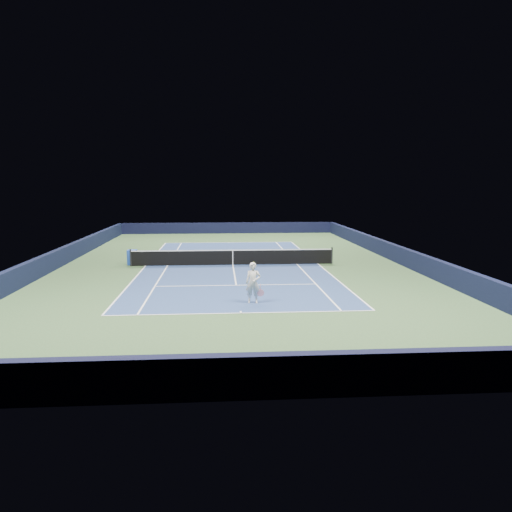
{
  "coord_description": "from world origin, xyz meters",
  "views": [
    {
      "loc": [
        -0.83,
        -31.35,
        5.22
      ],
      "look_at": [
        1.26,
        -3.0,
        1.0
      ],
      "focal_mm": 35.0,
      "sensor_mm": 36.0,
      "label": 1
    }
  ],
  "objects": [
    {
      "name": "sideline_doubles_right",
      "position": [
        5.49,
        0.0,
        0.01
      ],
      "size": [
        0.08,
        23.77,
        0.0
      ],
      "primitive_type": "cube",
      "color": "white",
      "rests_on": "ground"
    },
    {
      "name": "wall_near",
      "position": [
        0.0,
        -19.82,
        0.55
      ],
      "size": [
        22.0,
        0.35,
        1.1
      ],
      "primitive_type": "cube",
      "color": "black",
      "rests_on": "ground"
    },
    {
      "name": "ground",
      "position": [
        0.0,
        0.0,
        0.0
      ],
      "size": [
        40.0,
        40.0,
        0.0
      ],
      "primitive_type": "plane",
      "color": "#324E2A",
      "rests_on": "ground"
    },
    {
      "name": "sideline_singles_right",
      "position": [
        4.12,
        0.0,
        0.01
      ],
      "size": [
        0.08,
        23.77,
        0.0
      ],
      "primitive_type": "cube",
      "color": "white",
      "rests_on": "ground"
    },
    {
      "name": "baseline_near",
      "position": [
        0.0,
        -11.88,
        0.01
      ],
      "size": [
        10.97,
        0.08,
        0.0
      ],
      "primitive_type": "cube",
      "color": "white",
      "rests_on": "ground"
    },
    {
      "name": "center_mark_near",
      "position": [
        0.0,
        -11.73,
        0.01
      ],
      "size": [
        0.08,
        0.3,
        0.0
      ],
      "primitive_type": "cube",
      "color": "white",
      "rests_on": "ground"
    },
    {
      "name": "center_service_line",
      "position": [
        0.0,
        0.0,
        0.01
      ],
      "size": [
        0.08,
        12.8,
        0.0
      ],
      "primitive_type": "cube",
      "color": "white",
      "rests_on": "ground"
    },
    {
      "name": "service_line_far",
      "position": [
        0.0,
        6.4,
        0.01
      ],
      "size": [
        8.23,
        0.08,
        0.0
      ],
      "primitive_type": "cube",
      "color": "white",
      "rests_on": "ground"
    },
    {
      "name": "baseline_far",
      "position": [
        0.0,
        11.88,
        0.01
      ],
      "size": [
        10.97,
        0.08,
        0.0
      ],
      "primitive_type": "cube",
      "color": "white",
      "rests_on": "ground"
    },
    {
      "name": "tennis_net",
      "position": [
        0.0,
        0.0,
        0.5
      ],
      "size": [
        12.9,
        0.1,
        1.07
      ],
      "color": "black",
      "rests_on": "ground"
    },
    {
      "name": "sideline_singles_left",
      "position": [
        -4.12,
        0.0,
        0.01
      ],
      "size": [
        0.08,
        23.77,
        0.0
      ],
      "primitive_type": "cube",
      "color": "white",
      "rests_on": "ground"
    },
    {
      "name": "sponsor_cube",
      "position": [
        -6.4,
        0.58,
        0.47
      ],
      "size": [
        0.62,
        0.53,
        0.95
      ],
      "color": "blue",
      "rests_on": "ground"
    },
    {
      "name": "sideline_doubles_left",
      "position": [
        -5.49,
        0.0,
        0.01
      ],
      "size": [
        0.08,
        23.77,
        0.0
      ],
      "primitive_type": "cube",
      "color": "white",
      "rests_on": "ground"
    },
    {
      "name": "tennis_player",
      "position": [
        0.61,
        -10.2,
        0.89
      ],
      "size": [
        0.83,
        1.29,
        1.78
      ],
      "color": "silver",
      "rests_on": "ground"
    },
    {
      "name": "wall_right",
      "position": [
        10.82,
        0.0,
        0.55
      ],
      "size": [
        0.35,
        40.0,
        1.1
      ],
      "primitive_type": "cube",
      "color": "black",
      "rests_on": "ground"
    },
    {
      "name": "wall_left",
      "position": [
        -10.82,
        0.0,
        0.55
      ],
      "size": [
        0.35,
        40.0,
        1.1
      ],
      "primitive_type": "cube",
      "color": "black",
      "rests_on": "ground"
    },
    {
      "name": "service_line_near",
      "position": [
        0.0,
        -6.4,
        0.01
      ],
      "size": [
        8.23,
        0.08,
        0.0
      ],
      "primitive_type": "cube",
      "color": "white",
      "rests_on": "ground"
    },
    {
      "name": "center_mark_far",
      "position": [
        0.0,
        11.73,
        0.01
      ],
      "size": [
        0.08,
        0.3,
        0.0
      ],
      "primitive_type": "cube",
      "color": "white",
      "rests_on": "ground"
    },
    {
      "name": "wall_far",
      "position": [
        0.0,
        19.82,
        0.55
      ],
      "size": [
        22.0,
        0.35,
        1.1
      ],
      "primitive_type": "cube",
      "color": "black",
      "rests_on": "ground"
    },
    {
      "name": "court_surface",
      "position": [
        0.0,
        0.0,
        0.0
      ],
      "size": [
        10.97,
        23.77,
        0.01
      ],
      "primitive_type": "cube",
      "color": "navy",
      "rests_on": "ground"
    }
  ]
}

